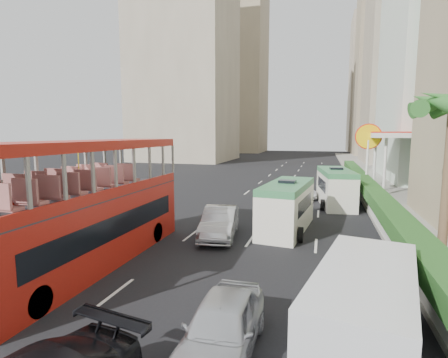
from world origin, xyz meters
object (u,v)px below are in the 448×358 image
(car_silver_lane_b, at_px, (222,354))
(minibus_near, at_px, (287,207))
(car_silver_lane_a, at_px, (220,237))
(panel_van_near, at_px, (364,312))
(double_decker_bus, at_px, (89,204))
(van_asset, at_px, (302,198))
(shell_station, at_px, (403,162))
(minibus_far, at_px, (336,187))
(panel_van_far, at_px, (338,186))
(palm_tree, at_px, (447,183))

(car_silver_lane_b, height_order, minibus_near, minibus_near)
(car_silver_lane_a, height_order, panel_van_near, panel_van_near)
(double_decker_bus, xyz_separation_m, van_asset, (7.41, 17.84, -2.53))
(shell_station, bearing_deg, van_asset, -149.00)
(shell_station, bearing_deg, panel_van_near, -102.76)
(minibus_near, bearing_deg, double_decker_bus, -127.35)
(car_silver_lane_a, relative_size, minibus_near, 0.78)
(double_decker_bus, xyz_separation_m, car_silver_lane_b, (6.79, -4.21, -2.53))
(minibus_far, relative_size, panel_van_near, 1.14)
(minibus_near, bearing_deg, van_asset, 95.32)
(minibus_near, distance_m, minibus_far, 8.38)
(car_silver_lane_a, xyz_separation_m, car_silver_lane_b, (2.84, -9.36, 0.00))
(panel_van_far, relative_size, palm_tree, 0.72)
(panel_van_near, xyz_separation_m, panel_van_far, (0.27, 22.47, -0.15))
(minibus_near, bearing_deg, car_silver_lane_a, -138.59)
(palm_tree, height_order, shell_station, palm_tree)
(car_silver_lane_a, relative_size, car_silver_lane_b, 1.12)
(double_decker_bus, bearing_deg, minibus_near, 45.89)
(car_silver_lane_a, distance_m, panel_van_far, 15.48)
(minibus_far, height_order, shell_station, shell_station)
(double_decker_bus, height_order, panel_van_far, double_decker_bus)
(shell_station, bearing_deg, minibus_near, -119.53)
(minibus_near, relative_size, minibus_far, 0.98)
(van_asset, xyz_separation_m, minibus_near, (-0.26, -10.47, 1.33))
(minibus_far, relative_size, panel_van_far, 1.33)
(minibus_near, distance_m, shell_station, 18.02)
(double_decker_bus, height_order, palm_tree, palm_tree)
(panel_van_near, bearing_deg, car_silver_lane_a, 137.78)
(double_decker_bus, distance_m, car_silver_lane_a, 6.96)
(panel_van_far, bearing_deg, panel_van_near, -83.24)
(panel_van_far, bearing_deg, car_silver_lane_a, -106.96)
(minibus_far, height_order, palm_tree, palm_tree)
(double_decker_bus, relative_size, car_silver_lane_a, 2.35)
(minibus_near, relative_size, shell_station, 0.75)
(minibus_far, distance_m, panel_van_far, 4.00)
(panel_van_near, bearing_deg, double_decker_bus, 173.84)
(van_asset, height_order, minibus_near, minibus_near)
(minibus_far, height_order, panel_van_far, minibus_far)
(minibus_near, height_order, panel_van_far, minibus_near)
(car_silver_lane_a, relative_size, palm_tree, 0.73)
(car_silver_lane_b, relative_size, van_asset, 1.00)
(car_silver_lane_b, height_order, panel_van_far, panel_van_far)
(double_decker_bus, bearing_deg, minibus_far, 56.89)
(van_asset, xyz_separation_m, shell_station, (8.59, 5.16, 2.75))
(shell_station, bearing_deg, double_decker_bus, -124.82)
(shell_station, bearing_deg, car_silver_lane_a, -124.05)
(double_decker_bus, height_order, shell_station, shell_station)
(panel_van_near, bearing_deg, shell_station, 88.93)
(car_silver_lane_a, relative_size, panel_van_far, 1.02)
(minibus_near, xyz_separation_m, minibus_far, (2.81, 7.89, 0.02))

